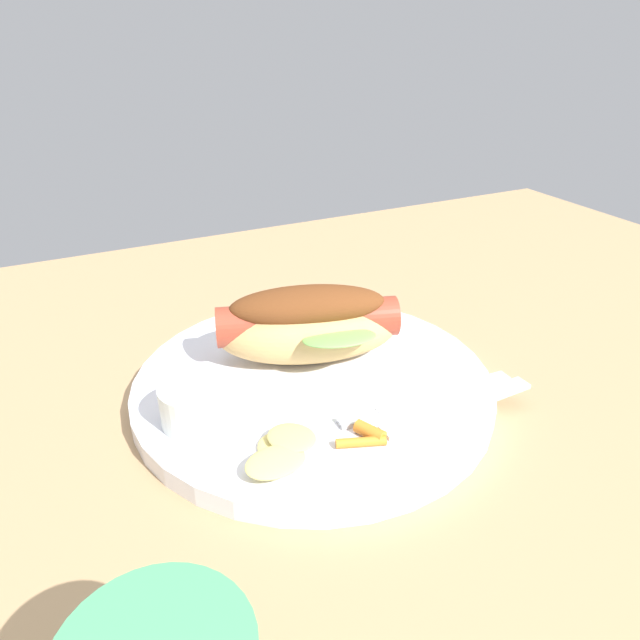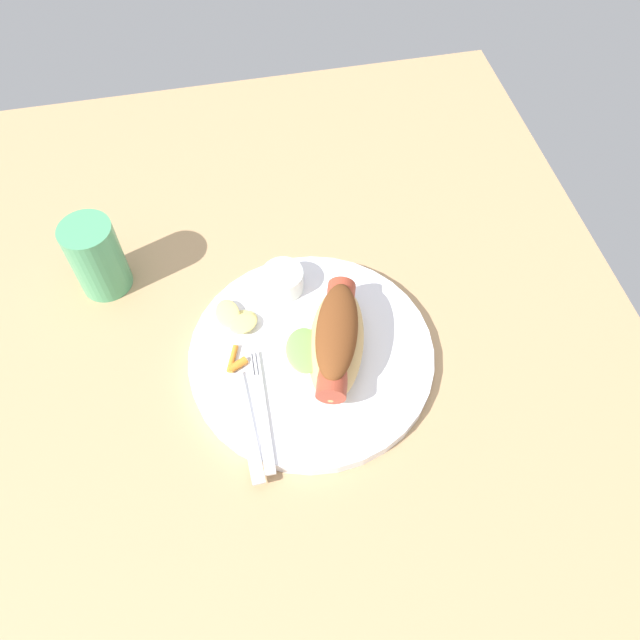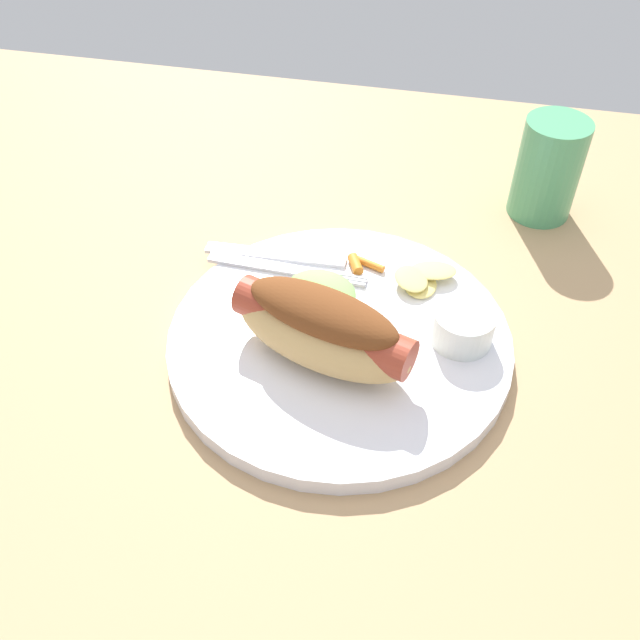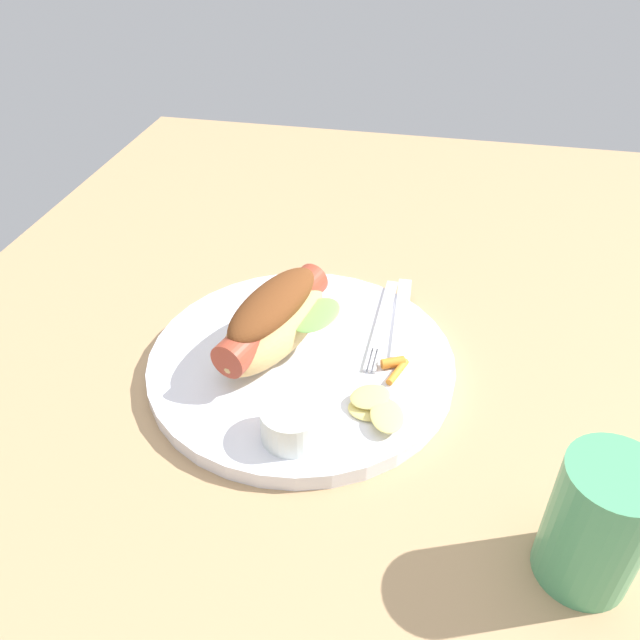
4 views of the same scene
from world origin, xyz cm
name	(u,v)px [view 3 (image 3 of 4)]	position (x,y,z in cm)	size (l,w,h in cm)	color
ground_plane	(303,323)	(0.00, 0.00, -0.90)	(120.00, 90.00, 1.80)	tan
plate	(339,341)	(3.96, -2.98, 0.80)	(29.37, 29.37, 1.60)	white
hot_dog	(323,327)	(3.06, -5.73, 4.99)	(16.54, 11.95, 6.68)	tan
sauce_ramekin	(463,327)	(14.09, -1.38, 3.13)	(5.19, 5.19, 3.06)	white
fork	(283,269)	(-2.83, 4.01, 1.80)	(15.26, 1.63, 0.40)	silver
knife	(276,255)	(-4.05, 5.85, 1.78)	(13.62, 1.40, 0.36)	silver
chips_pile	(422,278)	(10.06, 5.05, 2.24)	(6.33, 5.73, 1.26)	#E1CE71
carrot_garnish	(360,264)	(4.16, 6.04, 2.02)	(3.69, 2.68, 0.98)	orange
drinking_cup	(548,169)	(20.77, 20.99, 5.25)	(6.52, 6.52, 10.50)	#4C9E6B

